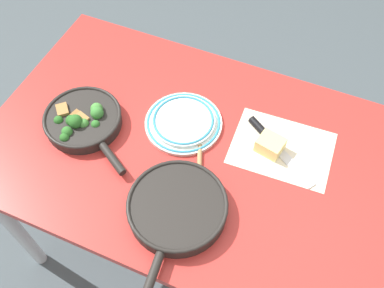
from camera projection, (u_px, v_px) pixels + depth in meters
The scene contains 9 objects.
ground_plane at pixel (192, 240), 1.94m from camera, with size 14.00×14.00×0.00m, color #424C51.
dining_table_red at pixel (192, 163), 1.38m from camera, with size 1.28×0.81×0.76m.
skillet_broccoli at pixel (83, 120), 1.34m from camera, with size 0.34×0.26×0.07m.
skillet_eggs at pixel (177, 208), 1.17m from camera, with size 0.28×0.42×0.05m.
wooden_spoon at pixel (199, 167), 1.26m from camera, with size 0.17×0.37×0.02m.
parchment_sheet at pixel (282, 148), 1.31m from camera, with size 0.31×0.24×0.00m.
grater_knife at pixel (271, 141), 1.31m from camera, with size 0.25×0.18×0.02m.
cheese_block at pixel (270, 145), 1.28m from camera, with size 0.09×0.08×0.05m.
dinner_plate_stack at pixel (183, 122), 1.35m from camera, with size 0.25×0.25×0.03m.
Camera 1 is at (-0.28, 0.66, 1.85)m, focal length 40.00 mm.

